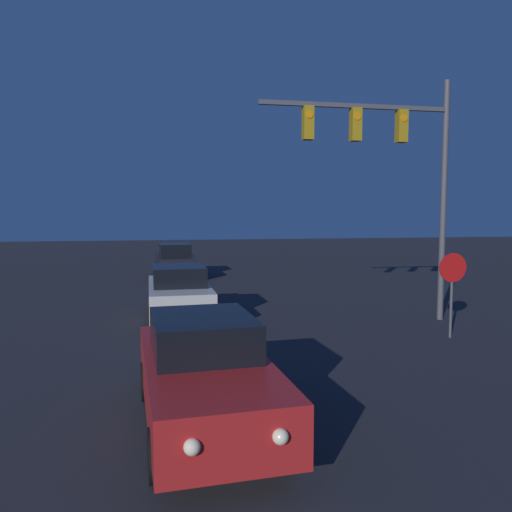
# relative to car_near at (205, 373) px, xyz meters

# --- Properties ---
(car_near) EXTENTS (2.01, 4.49, 1.63)m
(car_near) POSITION_rel_car_near_xyz_m (0.00, 0.00, 0.00)
(car_near) COLOR #B21E1E
(car_near) RESTS_ON ground_plane
(car_mid) EXTENTS (1.85, 4.44, 1.63)m
(car_mid) POSITION_rel_car_near_xyz_m (-0.12, 7.50, 0.00)
(car_mid) COLOR beige
(car_mid) RESTS_ON ground_plane
(car_far) EXTENTS (1.98, 4.48, 1.63)m
(car_far) POSITION_rel_car_near_xyz_m (0.05, 17.63, 0.00)
(car_far) COLOR black
(car_far) RESTS_ON ground_plane
(traffic_signal_mast) EXTENTS (5.60, 0.30, 6.95)m
(traffic_signal_mast) POSITION_rel_car_near_xyz_m (5.95, 6.18, 3.94)
(traffic_signal_mast) COLOR #4C4C51
(traffic_signal_mast) RESTS_ON ground_plane
(stop_sign) EXTENTS (0.73, 0.07, 2.16)m
(stop_sign) POSITION_rel_car_near_xyz_m (6.57, 4.12, 0.69)
(stop_sign) COLOR #4C4C51
(stop_sign) RESTS_ON ground_plane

